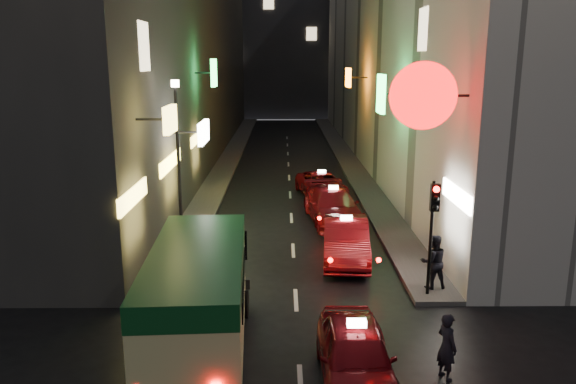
{
  "coord_description": "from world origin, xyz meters",
  "views": [
    {
      "loc": [
        -0.38,
        -7.23,
        7.08
      ],
      "look_at": [
        -0.2,
        13.0,
        2.29
      ],
      "focal_mm": 35.0,
      "sensor_mm": 36.0,
      "label": 1
    }
  ],
  "objects_px": {
    "minibus": "(198,289)",
    "lamp_post": "(178,154)",
    "traffic_light": "(433,214)",
    "taxi_near": "(356,351)",
    "pedestrian_crossing": "(447,342)"
  },
  "relations": [
    {
      "from": "minibus",
      "to": "lamp_post",
      "type": "bearing_deg",
      "value": 103.07
    },
    {
      "from": "minibus",
      "to": "traffic_light",
      "type": "distance_m",
      "value": 7.2
    },
    {
      "from": "taxi_near",
      "to": "pedestrian_crossing",
      "type": "distance_m",
      "value": 2.09
    },
    {
      "from": "taxi_near",
      "to": "lamp_post",
      "type": "distance_m",
      "value": 10.9
    },
    {
      "from": "traffic_light",
      "to": "taxi_near",
      "type": "bearing_deg",
      "value": -121.86
    },
    {
      "from": "pedestrian_crossing",
      "to": "lamp_post",
      "type": "xyz_separation_m",
      "value": [
        -7.5,
        8.78,
        2.83
      ]
    },
    {
      "from": "pedestrian_crossing",
      "to": "traffic_light",
      "type": "height_order",
      "value": "traffic_light"
    },
    {
      "from": "minibus",
      "to": "taxi_near",
      "type": "bearing_deg",
      "value": -21.06
    },
    {
      "from": "minibus",
      "to": "pedestrian_crossing",
      "type": "bearing_deg",
      "value": -11.71
    },
    {
      "from": "taxi_near",
      "to": "lamp_post",
      "type": "xyz_separation_m",
      "value": [
        -5.42,
        9.0,
        2.91
      ]
    },
    {
      "from": "taxi_near",
      "to": "traffic_light",
      "type": "bearing_deg",
      "value": 58.14
    },
    {
      "from": "taxi_near",
      "to": "pedestrian_crossing",
      "type": "relative_size",
      "value": 2.85
    },
    {
      "from": "minibus",
      "to": "pedestrian_crossing",
      "type": "relative_size",
      "value": 3.54
    },
    {
      "from": "traffic_light",
      "to": "lamp_post",
      "type": "xyz_separation_m",
      "value": [
        -8.2,
        4.53,
        1.04
      ]
    },
    {
      "from": "minibus",
      "to": "taxi_near",
      "type": "relative_size",
      "value": 1.24
    }
  ]
}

